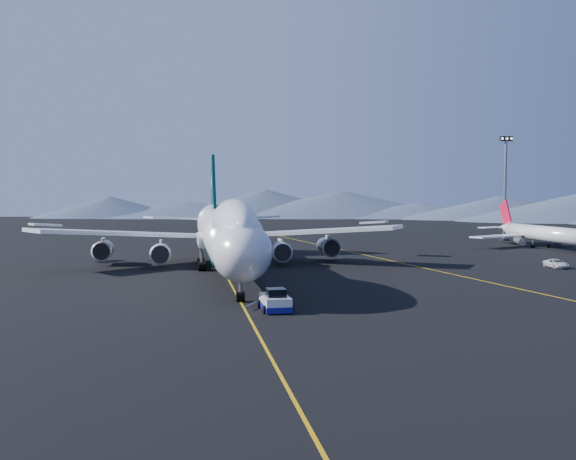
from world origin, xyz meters
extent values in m
plane|color=black|center=(0.00, 0.00, 0.00)|extent=(500.00, 500.00, 0.00)
cube|color=#D09A0C|center=(0.00, 0.00, 0.01)|extent=(0.25, 220.00, 0.01)
cube|color=#D09A0C|center=(30.00, 10.00, 0.01)|extent=(28.08, 198.09, 0.01)
cone|color=#45536B|center=(-40.81, 231.43, 6.00)|extent=(100.00, 100.00, 12.00)
cone|color=#45536B|center=(36.76, 232.11, 6.00)|extent=(100.00, 100.00, 12.00)
cone|color=#45536B|center=(110.33, 207.49, 6.00)|extent=(100.00, 100.00, 12.00)
cylinder|color=silver|center=(0.00, 0.00, 5.60)|extent=(6.50, 56.00, 6.50)
ellipsoid|color=silver|center=(0.00, -28.00, 5.60)|extent=(6.50, 10.40, 6.50)
ellipsoid|color=silver|center=(0.00, -18.50, 8.10)|extent=(5.13, 25.16, 5.85)
cube|color=black|center=(0.00, -30.00, 6.80)|extent=(3.60, 1.61, 1.29)
cone|color=silver|center=(0.00, 33.00, 6.40)|extent=(6.50, 12.00, 6.50)
cube|color=#032F2F|center=(0.00, 1.00, 4.70)|extent=(6.24, 60.00, 1.10)
cube|color=silver|center=(0.00, 5.50, 4.50)|extent=(7.50, 13.00, 1.60)
cube|color=silver|center=(-14.50, 11.50, 5.20)|extent=(30.62, 23.28, 2.83)
cube|color=silver|center=(14.50, 11.50, 5.20)|extent=(30.62, 23.28, 2.83)
cylinder|color=slate|center=(-9.50, 7.50, 2.40)|extent=(2.90, 5.50, 2.90)
cylinder|color=slate|center=(-19.00, 14.00, 2.40)|extent=(2.90, 5.50, 2.90)
cylinder|color=slate|center=(9.50, 7.50, 2.40)|extent=(2.90, 5.50, 2.90)
cylinder|color=slate|center=(19.00, 14.00, 2.40)|extent=(2.90, 5.50, 2.90)
cube|color=#032F2F|center=(0.00, 32.00, 11.40)|extent=(0.55, 14.11, 15.94)
cube|color=silver|center=(-7.50, 34.50, 6.80)|extent=(12.39, 9.47, 0.98)
cube|color=silver|center=(7.50, 34.50, 6.80)|extent=(12.39, 9.47, 0.98)
cylinder|color=black|center=(0.00, -26.50, 0.55)|extent=(0.90, 1.10, 1.10)
cube|color=silver|center=(3.00, -32.07, 0.86)|extent=(2.67, 5.11, 1.26)
cube|color=navy|center=(3.00, -32.07, 0.40)|extent=(2.79, 5.34, 0.57)
cube|color=black|center=(3.00, -32.07, 1.77)|extent=(1.88, 1.88, 1.03)
cylinder|color=silver|center=(70.25, 30.32, 3.15)|extent=(3.33, 28.02, 3.33)
cone|color=silver|center=(70.25, 46.95, 3.50)|extent=(3.33, 6.13, 3.33)
cube|color=silver|center=(61.50, 34.70, 2.45)|extent=(14.71, 9.93, 0.31)
cube|color=silver|center=(79.01, 34.70, 2.45)|extent=(14.71, 9.93, 0.31)
cylinder|color=slate|center=(65.44, 32.51, 1.40)|extent=(1.66, 3.06, 1.66)
cylinder|color=slate|center=(75.07, 32.51, 1.40)|extent=(1.66, 3.06, 1.66)
cube|color=red|center=(70.25, 47.39, 6.83)|extent=(0.31, 5.97, 7.06)
imported|color=silver|center=(52.02, -2.94, 0.67)|extent=(2.48, 4.95, 1.35)
cylinder|color=black|center=(73.56, 54.07, 0.20)|extent=(2.40, 2.40, 0.40)
cylinder|color=slate|center=(73.56, 54.07, 12.52)|extent=(0.70, 0.70, 25.05)
cube|color=black|center=(73.56, 54.07, 25.35)|extent=(3.21, 0.80, 1.20)
camera|label=1|loc=(-6.16, -95.13, 11.66)|focal=40.00mm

